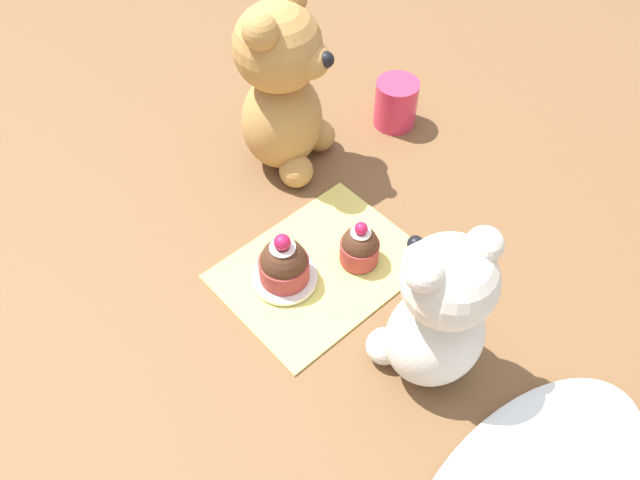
{
  "coord_description": "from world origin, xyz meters",
  "views": [
    {
      "loc": [
        0.3,
        0.34,
        0.61
      ],
      "look_at": [
        0.0,
        0.0,
        0.06
      ],
      "focal_mm": 35.0,
      "sensor_mm": 36.0,
      "label": 1
    }
  ],
  "objects": [
    {
      "name": "ground_plane",
      "position": [
        0.0,
        0.0,
        0.0
      ],
      "size": [
        4.0,
        4.0,
        0.0
      ],
      "primitive_type": "plane",
      "color": "brown"
    },
    {
      "name": "knitted_placemat",
      "position": [
        0.0,
        0.0,
        0.0
      ],
      "size": [
        0.23,
        0.18,
        0.01
      ],
      "primitive_type": "cube",
      "color": "#E0D166",
      "rests_on": "ground_plane"
    },
    {
      "name": "teddy_bear_cream",
      "position": [
        0.0,
        0.17,
        0.1
      ],
      "size": [
        0.12,
        0.12,
        0.21
      ],
      "rotation": [
        0.0,
        0.0,
        -0.23
      ],
      "color": "silver",
      "rests_on": "ground_plane"
    },
    {
      "name": "teddy_bear_tan",
      "position": [
        -0.1,
        -0.18,
        0.12
      ],
      "size": [
        0.15,
        0.15,
        0.24
      ],
      "rotation": [
        0.0,
        0.0,
        3.57
      ],
      "color": "#B78447",
      "rests_on": "ground_plane"
    },
    {
      "name": "cupcake_near_cream_bear",
      "position": [
        -0.04,
        0.02,
        0.03
      ],
      "size": [
        0.05,
        0.05,
        0.06
      ],
      "color": "#993333",
      "rests_on": "knitted_placemat"
    },
    {
      "name": "saucer_plate",
      "position": [
        0.04,
        -0.01,
        0.01
      ],
      "size": [
        0.08,
        0.08,
        0.01
      ],
      "primitive_type": "cylinder",
      "color": "white",
      "rests_on": "knitted_placemat"
    },
    {
      "name": "cupcake_near_tan_bear",
      "position": [
        0.04,
        -0.01,
        0.04
      ],
      "size": [
        0.06,
        0.06,
        0.07
      ],
      "color": "#993333",
      "rests_on": "saucer_plate"
    },
    {
      "name": "juice_glass",
      "position": [
        -0.27,
        -0.13,
        0.04
      ],
      "size": [
        0.06,
        0.06,
        0.07
      ],
      "primitive_type": "cylinder",
      "color": "#DB3356",
      "rests_on": "ground_plane"
    }
  ]
}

